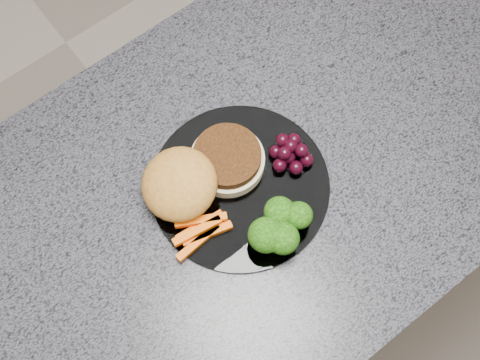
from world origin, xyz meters
The scene contains 7 objects.
island_cabinet centered at (0.00, 0.00, 0.43)m, with size 1.20×0.60×0.86m, color brown.
countertop centered at (0.00, 0.00, 0.88)m, with size 1.20×0.60×0.04m, color #46464F.
plate centered at (-0.08, 0.00, 0.90)m, with size 0.26×0.26×0.01m, color white.
burger centered at (-0.12, 0.04, 0.93)m, with size 0.19×0.11×0.06m.
carrot_sticks centered at (-0.16, -0.03, 0.91)m, with size 0.09×0.06×0.02m.
broccoli centered at (-0.08, -0.10, 0.94)m, with size 0.10×0.08×0.06m.
grape_bunch centered at (0.01, -0.01, 0.92)m, with size 0.06×0.06×0.04m.
Camera 1 is at (-0.29, -0.28, 1.80)m, focal length 50.00 mm.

